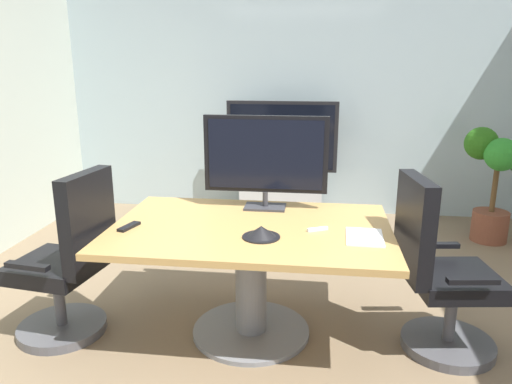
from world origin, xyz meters
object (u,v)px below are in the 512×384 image
at_px(tv_monitor, 266,157).
at_px(potted_plant, 493,175).
at_px(wall_display_unit, 281,180).
at_px(office_chair_right, 439,281).
at_px(conference_table, 251,257).
at_px(office_chair_left, 69,269).
at_px(remote_control, 129,227).
at_px(conference_phone, 261,232).

xyz_separation_m(tv_monitor, potted_plant, (2.02, 1.56, -0.43)).
height_order(tv_monitor, wall_display_unit, tv_monitor).
distance_m(office_chair_right, wall_display_unit, 2.71).
bearing_deg(wall_display_unit, office_chair_right, -65.30).
bearing_deg(wall_display_unit, conference_table, -90.08).
bearing_deg(wall_display_unit, office_chair_left, -113.74).
bearing_deg(remote_control, conference_phone, 11.90).
bearing_deg(tv_monitor, conference_phone, -86.01).
height_order(office_chair_right, potted_plant, potted_plant).
xyz_separation_m(office_chair_left, office_chair_right, (2.27, 0.13, 0.00)).
bearing_deg(remote_control, wall_display_unit, 90.03).
xyz_separation_m(office_chair_right, potted_plant, (0.93, 1.99, 0.21)).
bearing_deg(tv_monitor, office_chair_left, -154.85).
bearing_deg(office_chair_left, conference_table, 105.87).
relative_size(office_chair_left, tv_monitor, 1.30).
bearing_deg(office_chair_right, tv_monitor, 60.64).
distance_m(conference_table, office_chair_left, 1.15).
xyz_separation_m(tv_monitor, remote_control, (-0.78, -0.53, -0.35)).
height_order(office_chair_right, wall_display_unit, wall_display_unit).
bearing_deg(office_chair_right, conference_table, 80.36).
bearing_deg(tv_monitor, conference_table, -96.72).
height_order(conference_table, conference_phone, conference_phone).
relative_size(office_chair_right, potted_plant, 0.97).
xyz_separation_m(wall_display_unit, potted_plant, (2.06, -0.47, 0.23)).
bearing_deg(office_chair_left, remote_control, 101.93).
relative_size(conference_table, wall_display_unit, 1.31).
relative_size(conference_table, tv_monitor, 2.04).
bearing_deg(conference_table, tv_monitor, 83.28).
distance_m(office_chair_right, potted_plant, 2.21).
bearing_deg(conference_phone, tv_monitor, 93.99).
bearing_deg(potted_plant, office_chair_left, -146.49).
xyz_separation_m(office_chair_left, tv_monitor, (1.18, 0.56, 0.64)).
distance_m(conference_phone, remote_control, 0.82).
bearing_deg(potted_plant, office_chair_right, -114.99).
xyz_separation_m(office_chair_right, conference_phone, (-1.05, -0.16, 0.31)).
bearing_deg(conference_phone, office_chair_right, 8.59).
bearing_deg(potted_plant, conference_phone, -132.61).
height_order(office_chair_right, remote_control, office_chair_right).
bearing_deg(wall_display_unit, tv_monitor, -88.79).
height_order(conference_phone, remote_control, conference_phone).
bearing_deg(office_chair_right, office_chair_left, 85.26).
height_order(wall_display_unit, remote_control, wall_display_unit).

